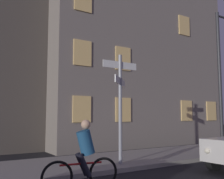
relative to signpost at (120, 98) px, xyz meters
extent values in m
cube|color=gray|center=(0.00, 0.97, -2.22)|extent=(40.00, 3.18, 0.14)
cylinder|color=gray|center=(0.00, 0.00, -0.34)|extent=(0.12, 0.12, 3.62)
cube|color=white|center=(0.00, 0.00, 1.12)|extent=(1.35, 0.03, 0.24)
cube|color=white|center=(0.00, 0.00, 0.57)|extent=(1.16, 1.16, 0.24)
cylinder|color=#2D2D30|center=(5.78, 0.27, 1.09)|extent=(0.16, 0.16, 6.48)
cylinder|color=#2D2D30|center=(6.31, 0.27, 4.18)|extent=(1.06, 0.10, 0.10)
cylinder|color=black|center=(2.32, -1.82, -1.97)|extent=(0.65, 0.26, 0.64)
sphere|color=#F9EFCC|center=(1.62, -2.14, -1.60)|extent=(0.16, 0.16, 0.16)
torus|color=black|center=(-2.76, -1.62, -1.93)|extent=(0.72, 0.15, 0.72)
torus|color=black|center=(-1.67, -1.75, -1.93)|extent=(0.72, 0.15, 0.72)
cylinder|color=red|center=(-2.21, -1.68, -1.68)|extent=(1.00, 0.17, 0.04)
cylinder|color=navy|center=(-2.11, -1.70, -1.20)|extent=(0.49, 0.37, 0.61)
sphere|color=tan|center=(-2.11, -1.70, -0.79)|extent=(0.22, 0.22, 0.22)
cylinder|color=black|center=(-2.18, -1.78, -1.71)|extent=(0.35, 0.16, 0.55)
cylinder|color=black|center=(-2.15, -1.60, -1.71)|extent=(0.35, 0.16, 0.55)
cube|color=#F2C672|center=(0.21, 5.05, 5.25)|extent=(0.90, 0.06, 1.20)
cube|color=slate|center=(4.83, 6.78, 5.71)|extent=(11.41, 6.49, 15.99)
cube|color=#F2C672|center=(0.27, 3.50, -0.29)|extent=(0.90, 0.06, 1.20)
cube|color=#F2C672|center=(2.55, 3.50, -0.29)|extent=(0.90, 0.06, 1.20)
cube|color=#F2C672|center=(7.12, 3.50, -0.29)|extent=(0.90, 0.06, 1.20)
cube|color=#F2C672|center=(9.40, 3.50, -0.29)|extent=(0.90, 0.06, 1.20)
cube|color=#F2C672|center=(0.27, 3.50, 2.31)|extent=(0.90, 0.06, 1.20)
cube|color=#F2C672|center=(2.55, 3.50, 2.31)|extent=(0.90, 0.06, 1.20)
cube|color=#F2C672|center=(7.12, 3.50, 4.91)|extent=(0.90, 0.06, 1.20)
camera|label=1|loc=(-4.84, -7.19, -0.58)|focal=41.63mm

